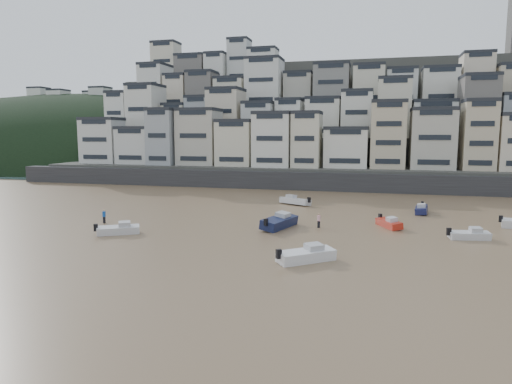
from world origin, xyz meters
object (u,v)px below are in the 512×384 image
(boat_i, at_px, (422,208))
(person_blue, at_px, (104,216))
(boat_a, at_px, (306,253))
(person_pink, at_px, (319,220))
(boat_e, at_px, (389,222))
(boat_j, at_px, (118,228))
(boat_c, at_px, (279,220))
(boat_h, at_px, (295,200))
(boat_d, at_px, (469,234))

(boat_i, relative_size, person_blue, 2.97)
(boat_a, relative_size, person_pink, 3.34)
(boat_e, bearing_deg, boat_a, -50.32)
(boat_e, xyz_separation_m, boat_i, (4.72, 11.19, 0.06))
(boat_j, distance_m, boat_c, 18.48)
(boat_j, xyz_separation_m, person_blue, (-5.09, 5.12, 0.19))
(boat_h, height_order, boat_e, boat_h)
(boat_j, xyz_separation_m, boat_a, (21.90, -5.55, 0.11))
(boat_c, bearing_deg, boat_h, 20.75)
(boat_d, bearing_deg, boat_h, 129.13)
(person_pink, bearing_deg, boat_h, 108.90)
(boat_j, xyz_separation_m, boat_c, (16.72, 7.88, 0.23))
(boat_a, bearing_deg, boat_d, -0.69)
(boat_a, relative_size, boat_e, 1.23)
(boat_j, distance_m, boat_a, 22.60)
(boat_h, bearing_deg, boat_d, 166.90)
(boat_c, xyz_separation_m, boat_e, (12.65, 3.56, -0.27))
(boat_d, relative_size, boat_i, 0.88)
(boat_h, bearing_deg, boat_i, -162.29)
(person_blue, bearing_deg, boat_e, 10.40)
(boat_e, bearing_deg, person_blue, -106.21)
(boat_h, xyz_separation_m, boat_a, (6.32, -31.26, 0.03))
(boat_j, bearing_deg, boat_e, -8.66)
(boat_e, relative_size, person_blue, 2.72)
(boat_j, bearing_deg, boat_i, 3.64)
(boat_c, height_order, person_pink, boat_c)
(boat_d, distance_m, person_blue, 42.63)
(boat_h, relative_size, boat_i, 1.08)
(boat_a, height_order, person_blue, person_blue)
(boat_h, distance_m, person_blue, 29.18)
(boat_d, xyz_separation_m, person_blue, (-42.58, -2.05, 0.25))
(boat_c, distance_m, boat_e, 13.15)
(boat_a, height_order, boat_c, boat_c)
(boat_d, xyz_separation_m, boat_i, (-3.40, 15.46, 0.09))
(boat_a, bearing_deg, boat_h, 61.49)
(boat_i, bearing_deg, boat_d, 20.20)
(boat_j, height_order, boat_i, boat_i)
(boat_i, xyz_separation_m, person_blue, (-39.18, -17.52, 0.17))
(boat_j, bearing_deg, person_blue, 104.89)
(boat_h, distance_m, boat_i, 18.76)
(boat_i, bearing_deg, boat_a, -15.56)
(boat_c, xyz_separation_m, person_pink, (4.54, 1.26, -0.04))
(boat_a, xyz_separation_m, boat_e, (7.47, 17.00, -0.15))
(boat_e, bearing_deg, boat_h, -162.58)
(boat_j, xyz_separation_m, boat_i, (34.09, 22.64, 0.02))
(boat_j, distance_m, boat_i, 40.92)
(boat_a, height_order, person_pink, person_pink)
(boat_h, xyz_separation_m, boat_c, (1.13, -17.82, 0.15))
(boat_h, bearing_deg, boat_j, 85.91)
(person_blue, xyz_separation_m, person_pink, (26.35, 4.03, 0.00))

